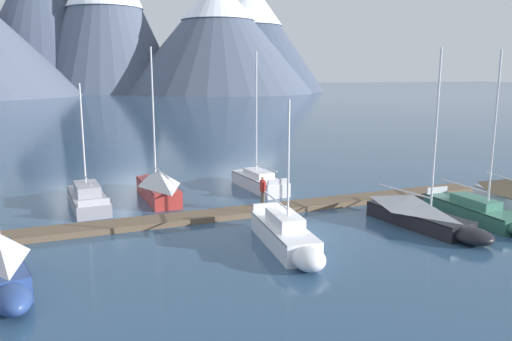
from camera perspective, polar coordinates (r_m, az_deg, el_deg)
name	(u,v)px	position (r m, az deg, el deg)	size (l,w,h in m)	color
ground_plane	(299,233)	(24.91, 4.88, -6.98)	(700.00, 700.00, 0.00)	#2D4C6B
mountain_shoulder_ridge	(42,14)	(227.96, -23.00, 15.89)	(62.65, 62.65, 59.35)	#424C60
mountain_east_summit	(105,4)	(218.21, -16.67, 17.53)	(57.22, 57.22, 64.99)	#4C566B
mountain_rear_spur	(218,34)	(204.52, -4.29, 15.09)	(74.69, 74.69, 43.84)	#4C566B
mountain_north_horn	(248,32)	(222.30, -0.96, 15.36)	(65.98, 65.98, 47.67)	#424C60
dock	(269,209)	(28.38, 1.42, -4.40)	(28.87, 2.62, 0.30)	brown
sailboat_nearest_berth	(0,262)	(20.90, -26.87, -9.22)	(2.76, 6.62, 7.27)	navy
sailboat_second_berth	(87,196)	(31.32, -18.52, -2.79)	(2.27, 7.04, 7.09)	#93939E
sailboat_mid_dock_port	(157,185)	(31.71, -11.11, -1.58)	(2.06, 7.01, 9.18)	#B2332D
sailboat_mid_dock_starboard	(288,236)	(22.37, 3.58, -7.40)	(2.03, 6.88, 6.57)	white
sailboat_far_berth	(256,180)	(34.04, 0.04, -1.09)	(2.14, 6.70, 9.01)	silver
sailboat_outer_slip	(422,213)	(26.77, 18.23, -4.61)	(2.86, 7.23, 8.82)	black
sailboat_end_of_dock	(482,213)	(28.84, 24.10, -4.36)	(1.65, 7.33, 8.76)	#336B56
person_on_dock	(263,189)	(28.27, 0.77, -2.12)	(0.23, 0.59, 1.69)	brown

